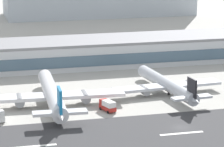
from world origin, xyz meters
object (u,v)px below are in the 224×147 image
terminal_building (80,53)px  service_box_truck_1 (108,105)px  airliner_blue_tail_gate_1 (53,96)px  airliner_black_tail_gate_2 (168,86)px

terminal_building → service_box_truck_1: size_ratio=31.39×
airliner_blue_tail_gate_1 → terminal_building: bearing=-17.1°
airliner_black_tail_gate_2 → terminal_building: bearing=16.8°
terminal_building → airliner_blue_tail_gate_1: 54.98m
airliner_blue_tail_gate_1 → service_box_truck_1: (14.91, -8.41, -1.62)m
airliner_blue_tail_gate_1 → service_box_truck_1: size_ratio=7.96×
airliner_blue_tail_gate_1 → service_box_truck_1: 17.20m
terminal_building → airliner_blue_tail_gate_1: bearing=-109.9°
airliner_blue_tail_gate_1 → airliner_black_tail_gate_2: size_ratio=1.15×
service_box_truck_1 → airliner_black_tail_gate_2: bearing=-79.5°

